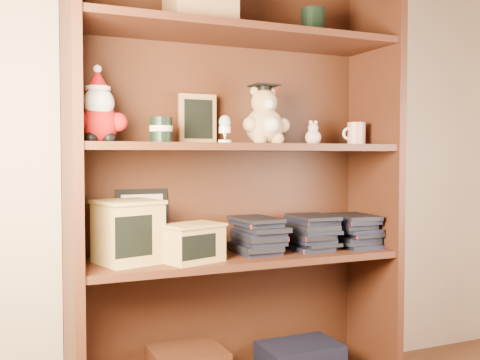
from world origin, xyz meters
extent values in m
cube|color=tan|center=(0.00, 1.50, 1.25)|extent=(3.00, 0.04, 2.50)
cube|color=#462214|center=(-0.54, 1.30, 0.80)|extent=(0.03, 0.35, 1.60)
cube|color=#462214|center=(0.63, 1.30, 0.80)|extent=(0.03, 0.35, 1.60)
cube|color=#411F11|center=(0.04, 1.47, 0.80)|extent=(1.20, 0.02, 1.60)
cube|color=#462214|center=(0.04, 1.30, 1.34)|extent=(1.14, 0.33, 0.02)
cube|color=#9E7547|center=(-0.11, 1.30, 1.41)|extent=(0.22, 0.18, 0.12)
cylinder|color=black|center=(0.34, 1.30, 1.41)|extent=(0.09, 0.09, 0.11)
cube|color=#462214|center=(0.04, 1.30, 0.54)|extent=(1.14, 0.33, 0.02)
cube|color=#462214|center=(0.04, 1.30, 0.94)|extent=(1.14, 0.33, 0.02)
sphere|color=#A50F0F|center=(-0.46, 1.30, 1.01)|extent=(0.13, 0.13, 0.13)
sphere|color=#A50F0F|center=(-0.52, 1.28, 1.02)|extent=(0.06, 0.06, 0.06)
sphere|color=#A50F0F|center=(-0.40, 1.28, 1.02)|extent=(0.06, 0.06, 0.06)
sphere|color=black|center=(-0.49, 1.27, 0.96)|extent=(0.04, 0.04, 0.04)
sphere|color=black|center=(-0.43, 1.27, 0.96)|extent=(0.04, 0.04, 0.04)
sphere|color=white|center=(-0.46, 1.29, 1.08)|extent=(0.10, 0.10, 0.10)
sphere|color=#D8B293|center=(-0.46, 1.30, 1.10)|extent=(0.07, 0.07, 0.07)
cone|color=#A50F0F|center=(-0.46, 1.30, 1.15)|extent=(0.08, 0.08, 0.07)
sphere|color=white|center=(-0.46, 1.30, 1.19)|extent=(0.03, 0.03, 0.03)
cylinder|color=white|center=(-0.46, 1.30, 1.12)|extent=(0.08, 0.08, 0.01)
cylinder|color=black|center=(-0.25, 1.30, 0.99)|extent=(0.08, 0.08, 0.09)
cylinder|color=beige|center=(-0.25, 1.30, 1.00)|extent=(0.08, 0.08, 0.02)
cube|color=#9E7547|center=(-0.08, 1.42, 1.04)|extent=(0.14, 0.02, 0.18)
cube|color=black|center=(-0.08, 1.41, 1.04)|extent=(0.11, 0.01, 0.14)
cube|color=#9E7547|center=(-0.08, 1.45, 0.97)|extent=(0.06, 0.06, 0.01)
cylinder|color=white|center=(-0.05, 1.23, 0.96)|extent=(0.05, 0.05, 0.01)
cone|color=white|center=(-0.05, 1.23, 0.98)|extent=(0.02, 0.02, 0.03)
cylinder|color=white|center=(-0.05, 1.23, 1.00)|extent=(0.04, 0.04, 0.02)
ellipsoid|color=#A5B8C9|center=(-0.05, 1.23, 1.02)|extent=(0.04, 0.04, 0.05)
sphere|color=tan|center=(0.14, 1.30, 1.01)|extent=(0.14, 0.14, 0.14)
sphere|color=white|center=(0.14, 1.25, 1.02)|extent=(0.06, 0.06, 0.06)
sphere|color=tan|center=(0.07, 1.29, 1.02)|extent=(0.06, 0.06, 0.06)
sphere|color=tan|center=(0.20, 1.29, 1.02)|extent=(0.06, 0.06, 0.06)
sphere|color=tan|center=(0.10, 1.27, 0.97)|extent=(0.05, 0.05, 0.05)
sphere|color=tan|center=(0.17, 1.27, 0.97)|extent=(0.05, 0.05, 0.05)
sphere|color=tan|center=(0.14, 1.30, 1.10)|extent=(0.09, 0.09, 0.09)
sphere|color=white|center=(0.14, 1.27, 1.09)|extent=(0.04, 0.04, 0.04)
sphere|color=tan|center=(0.10, 1.31, 1.14)|extent=(0.03, 0.03, 0.03)
sphere|color=tan|center=(0.17, 1.31, 1.14)|extent=(0.03, 0.03, 0.03)
cylinder|color=black|center=(0.14, 1.30, 1.15)|extent=(0.04, 0.04, 0.02)
cube|color=black|center=(0.14, 1.30, 1.16)|extent=(0.09, 0.09, 0.01)
cylinder|color=#A50F0F|center=(0.18, 1.29, 1.15)|extent=(0.00, 0.04, 0.03)
sphere|color=beige|center=(0.35, 1.30, 0.98)|extent=(0.06, 0.06, 0.06)
sphere|color=beige|center=(0.35, 1.30, 1.01)|extent=(0.04, 0.04, 0.04)
sphere|color=beige|center=(0.33, 1.30, 1.03)|extent=(0.02, 0.02, 0.02)
sphere|color=beige|center=(0.36, 1.30, 1.03)|extent=(0.02, 0.02, 0.02)
cylinder|color=silver|center=(0.54, 1.30, 0.99)|extent=(0.07, 0.07, 0.09)
torus|color=white|center=(0.50, 1.30, 0.99)|extent=(0.05, 0.01, 0.05)
cube|color=black|center=(-0.28, 1.45, 0.67)|extent=(0.19, 0.05, 0.24)
cube|color=beige|center=(-0.28, 1.44, 0.67)|extent=(0.15, 0.03, 0.20)
cube|color=tan|center=(-0.36, 1.30, 0.65)|extent=(0.23, 0.23, 0.20)
cube|color=black|center=(-0.36, 1.21, 0.65)|extent=(0.13, 0.04, 0.13)
cube|color=tan|center=(-0.36, 1.30, 0.75)|extent=(0.24, 0.24, 0.01)
cube|color=tan|center=(-0.16, 1.24, 0.61)|extent=(0.22, 0.18, 0.12)
cube|color=black|center=(-0.16, 1.17, 0.61)|extent=(0.13, 0.05, 0.08)
cube|color=tan|center=(-0.16, 1.24, 0.67)|extent=(0.23, 0.20, 0.01)
cube|color=black|center=(0.11, 1.30, 0.56)|extent=(0.14, 0.20, 0.02)
cube|color=black|center=(0.11, 1.30, 0.57)|extent=(0.14, 0.20, 0.02)
cube|color=black|center=(0.11, 1.30, 0.59)|extent=(0.14, 0.20, 0.02)
cube|color=black|center=(0.11, 1.30, 0.61)|extent=(0.14, 0.20, 0.02)
cube|color=black|center=(0.11, 1.30, 0.62)|extent=(0.14, 0.20, 0.02)
cube|color=black|center=(0.11, 1.30, 0.64)|extent=(0.14, 0.20, 0.02)
cube|color=black|center=(0.11, 1.30, 0.65)|extent=(0.14, 0.20, 0.02)
cube|color=black|center=(0.11, 1.30, 0.67)|extent=(0.14, 0.20, 0.02)
cube|color=black|center=(0.33, 1.30, 0.56)|extent=(0.14, 0.20, 0.02)
cube|color=black|center=(0.33, 1.30, 0.57)|extent=(0.14, 0.20, 0.02)
cube|color=black|center=(0.33, 1.30, 0.59)|extent=(0.14, 0.20, 0.02)
cube|color=black|center=(0.33, 1.30, 0.61)|extent=(0.14, 0.20, 0.02)
cube|color=black|center=(0.33, 1.30, 0.62)|extent=(0.14, 0.20, 0.02)
cube|color=black|center=(0.33, 1.30, 0.64)|extent=(0.14, 0.20, 0.02)
cube|color=black|center=(0.33, 1.30, 0.65)|extent=(0.14, 0.20, 0.02)
cube|color=black|center=(0.33, 1.30, 0.67)|extent=(0.14, 0.20, 0.02)
cube|color=black|center=(0.53, 1.30, 0.56)|extent=(0.14, 0.20, 0.02)
cube|color=black|center=(0.53, 1.30, 0.57)|extent=(0.14, 0.20, 0.02)
cube|color=black|center=(0.53, 1.30, 0.59)|extent=(0.14, 0.20, 0.02)
cube|color=black|center=(0.53, 1.30, 0.61)|extent=(0.14, 0.20, 0.02)
cube|color=black|center=(0.53, 1.30, 0.62)|extent=(0.14, 0.20, 0.02)
cube|color=black|center=(0.53, 1.30, 0.64)|extent=(0.14, 0.20, 0.02)
cube|color=black|center=(0.53, 1.30, 0.65)|extent=(0.14, 0.20, 0.02)
cube|color=black|center=(0.53, 1.30, 0.67)|extent=(0.14, 0.20, 0.02)
camera|label=1|loc=(-0.76, -0.54, 0.91)|focal=42.00mm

